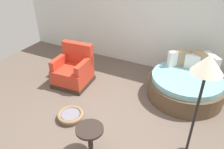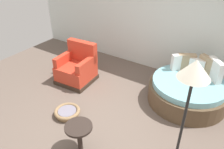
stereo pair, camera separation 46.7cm
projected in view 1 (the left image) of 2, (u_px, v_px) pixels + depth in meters
name	position (u px, v px, depth m)	size (l,w,h in m)	color
ground_plane	(109.00, 126.00, 4.17)	(8.00, 8.00, 0.02)	#66564C
back_wall	(157.00, 16.00, 5.41)	(8.00, 0.12, 2.79)	silver
round_daybed	(186.00, 85.00, 4.82)	(1.62, 1.62, 0.96)	brown
red_armchair	(74.00, 71.00, 5.25)	(0.85, 0.85, 0.94)	#38281E
pet_basket	(71.00, 115.00, 4.28)	(0.51, 0.51, 0.13)	#8E704C
side_table	(90.00, 133.00, 3.42)	(0.44, 0.44, 0.52)	#2D231E
floor_lamp	(205.00, 76.00, 2.76)	(0.40, 0.40, 1.82)	black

